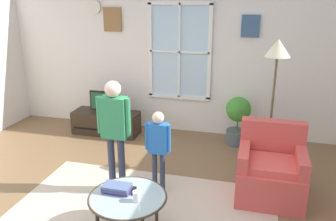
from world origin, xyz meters
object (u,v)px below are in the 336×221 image
at_px(floor_lamp, 277,62).
at_px(television, 105,101).
at_px(coffee_table, 128,198).
at_px(potted_plant_by_window, 238,118).
at_px(book_stack, 117,188).
at_px(person_blue_shirt, 158,143).
at_px(tv_stand, 106,123).
at_px(remote_near_books, 134,191).
at_px(cup, 137,196).
at_px(person_green_shirt, 115,124).
at_px(armchair, 270,171).

bearing_deg(floor_lamp, television, 166.48).
bearing_deg(coffee_table, potted_plant_by_window, 70.59).
bearing_deg(book_stack, person_blue_shirt, 75.66).
height_order(tv_stand, person_blue_shirt, person_blue_shirt).
relative_size(television, remote_near_books, 3.79).
xyz_separation_m(tv_stand, remote_near_books, (1.36, -2.33, 0.25)).
bearing_deg(potted_plant_by_window, cup, -106.74).
height_order(coffee_table, person_green_shirt, person_green_shirt).
xyz_separation_m(book_stack, potted_plant_by_window, (1.03, 2.48, -0.03)).
bearing_deg(remote_near_books, floor_lamp, 51.75).
bearing_deg(floor_lamp, book_stack, -130.89).
distance_m(remote_near_books, person_blue_shirt, 0.78).
relative_size(television, coffee_table, 0.68).
bearing_deg(person_blue_shirt, person_green_shirt, -170.11).
bearing_deg(book_stack, armchair, 34.47).
bearing_deg(person_green_shirt, tv_stand, 118.27).
distance_m(television, potted_plant_by_window, 2.23).
bearing_deg(tv_stand, person_blue_shirt, -48.36).
relative_size(television, book_stack, 1.93).
height_order(cup, person_blue_shirt, person_blue_shirt).
relative_size(tv_stand, person_green_shirt, 0.81).
bearing_deg(floor_lamp, tv_stand, 166.42).
relative_size(armchair, remote_near_books, 6.21).
height_order(person_green_shirt, floor_lamp, floor_lamp).
relative_size(book_stack, floor_lamp, 0.15).
xyz_separation_m(armchair, book_stack, (-1.51, -1.04, 0.15)).
relative_size(cup, person_blue_shirt, 0.10).
bearing_deg(person_green_shirt, cup, -55.95).
bearing_deg(tv_stand, television, -90.00).
relative_size(armchair, coffee_table, 1.11).
distance_m(coffee_table, remote_near_books, 0.10).
distance_m(cup, floor_lamp, 2.43).
xyz_separation_m(armchair, person_blue_shirt, (-1.31, -0.24, 0.32)).
relative_size(tv_stand, coffee_table, 1.44).
distance_m(cup, potted_plant_by_window, 2.71).
height_order(person_blue_shirt, floor_lamp, floor_lamp).
relative_size(armchair, person_blue_shirt, 0.84).
bearing_deg(coffee_table, television, 118.83).
bearing_deg(television, potted_plant_by_window, 3.02).
relative_size(book_stack, remote_near_books, 1.96).
xyz_separation_m(armchair, potted_plant_by_window, (-0.49, 1.45, 0.12)).
xyz_separation_m(television, potted_plant_by_window, (2.22, 0.12, -0.14)).
height_order(armchair, book_stack, armchair).
xyz_separation_m(armchair, remote_near_books, (-1.35, -1.00, 0.12)).
bearing_deg(floor_lamp, person_blue_shirt, -144.26).
relative_size(coffee_table, remote_near_books, 5.59).
distance_m(tv_stand, television, 0.39).
height_order(coffee_table, book_stack, book_stack).
bearing_deg(coffee_table, cup, -26.57).
bearing_deg(tv_stand, floor_lamp, -13.58).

